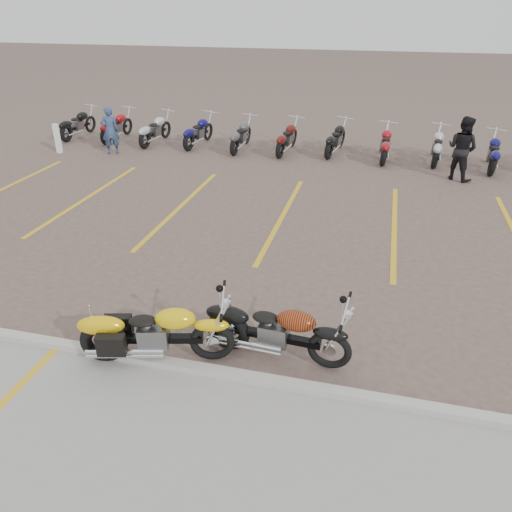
% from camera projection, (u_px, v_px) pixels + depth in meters
% --- Properties ---
extents(ground, '(100.00, 100.00, 0.00)m').
position_uv_depth(ground, '(237.00, 300.00, 8.93)').
color(ground, '#705850').
rests_on(ground, ground).
extents(curb, '(60.00, 0.18, 0.12)m').
position_uv_depth(curb, '(198.00, 369.00, 7.18)').
color(curb, '#ADAAA3').
rests_on(curb, ground).
extents(parking_stripes, '(38.00, 5.50, 0.01)m').
position_uv_depth(parking_stripes, '(282.00, 216.00, 12.37)').
color(parking_stripes, gold).
rests_on(parking_stripes, ground).
extents(yellow_cruiser, '(2.22, 0.70, 0.93)m').
position_uv_depth(yellow_cruiser, '(153.00, 335.00, 7.24)').
color(yellow_cruiser, black).
rests_on(yellow_cruiser, ground).
extents(flame_cruiser, '(2.21, 0.36, 0.91)m').
position_uv_depth(flame_cruiser, '(274.00, 332.00, 7.31)').
color(flame_cruiser, black).
rests_on(flame_cruiser, ground).
extents(person_a, '(0.70, 0.63, 1.60)m').
position_uv_depth(person_a, '(110.00, 130.00, 17.06)').
color(person_a, navy).
rests_on(person_a, ground).
extents(person_b, '(1.14, 1.10, 1.86)m').
position_uv_depth(person_b, '(462.00, 148.00, 14.50)').
color(person_b, black).
rests_on(person_b, ground).
extents(bollard, '(0.15, 0.15, 1.00)m').
position_uv_depth(bollard, '(57.00, 138.00, 17.27)').
color(bollard, white).
rests_on(bollard, ground).
extents(bg_bike_row, '(22.25, 2.05, 1.10)m').
position_uv_depth(bg_bike_row, '(359.00, 141.00, 16.75)').
color(bg_bike_row, black).
rests_on(bg_bike_row, ground).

